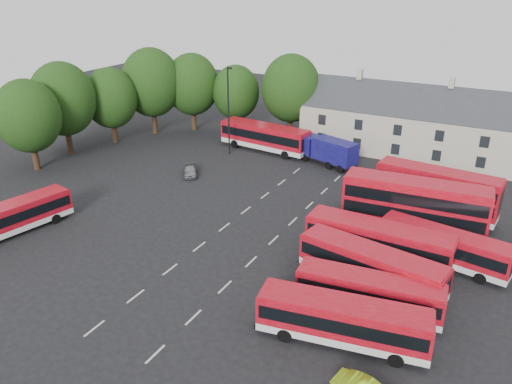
# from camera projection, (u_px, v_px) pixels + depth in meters

# --- Properties ---
(ground) EXTENTS (140.00, 140.00, 0.00)m
(ground) POSITION_uv_depth(u_px,v_px,m) (212.00, 237.00, 43.58)
(ground) COLOR black
(ground) RESTS_ON ground
(lane_markings) EXTENTS (5.15, 33.80, 0.01)m
(lane_markings) POSITION_uv_depth(u_px,v_px,m) (248.00, 233.00, 44.10)
(lane_markings) COLOR beige
(lane_markings) RESTS_ON ground
(treeline) EXTENTS (29.92, 32.59, 12.01)m
(treeline) POSITION_uv_depth(u_px,v_px,m) (158.00, 93.00, 65.52)
(treeline) COLOR black
(treeline) RESTS_ON ground
(terrace_houses) EXTENTS (35.70, 7.13, 10.06)m
(terrace_houses) POSITION_uv_depth(u_px,v_px,m) (445.00, 129.00, 60.08)
(terrace_houses) COLOR beige
(terrace_houses) RESTS_ON ground
(bus_row_a) EXTENTS (10.74, 4.12, 2.96)m
(bus_row_a) POSITION_uv_depth(u_px,v_px,m) (343.00, 319.00, 30.42)
(bus_row_a) COLOR silver
(bus_row_a) RESTS_ON ground
(bus_row_b) EXTENTS (9.88, 3.30, 2.74)m
(bus_row_b) POSITION_uv_depth(u_px,v_px,m) (369.00, 291.00, 33.30)
(bus_row_b) COLOR silver
(bus_row_b) RESTS_ON ground
(bus_row_c) EXTENTS (11.06, 4.25, 3.05)m
(bus_row_c) POSITION_uv_depth(u_px,v_px,m) (371.00, 264.00, 36.01)
(bus_row_c) COLOR silver
(bus_row_c) RESTS_ON ground
(bus_row_d) EXTENTS (11.45, 2.78, 3.23)m
(bus_row_d) POSITION_uv_depth(u_px,v_px,m) (378.00, 240.00, 39.12)
(bus_row_d) COLOR silver
(bus_row_d) RESTS_ON ground
(bus_row_e) EXTENTS (10.33, 3.93, 2.85)m
(bus_row_e) POSITION_uv_depth(u_px,v_px,m) (444.00, 245.00, 38.87)
(bus_row_e) COLOR silver
(bus_row_e) RESTS_ON ground
(bus_dd_south) EXTENTS (12.31, 3.77, 4.97)m
(bus_dd_south) POSITION_uv_depth(u_px,v_px,m) (414.00, 204.00, 43.05)
(bus_dd_south) COLOR silver
(bus_dd_south) RESTS_ON ground
(bus_dd_north) EXTENTS (11.30, 3.60, 4.55)m
(bus_dd_north) POSITION_uv_depth(u_px,v_px,m) (436.00, 190.00, 46.51)
(bus_dd_north) COLOR silver
(bus_dd_north) RESTS_ON ground
(bus_west) EXTENTS (4.13, 10.31, 2.84)m
(bus_west) POSITION_uv_depth(u_px,v_px,m) (13.00, 216.00, 43.53)
(bus_west) COLOR silver
(bus_west) RESTS_ON ground
(bus_north) EXTENTS (12.34, 4.02, 3.43)m
(bus_north) POSITION_uv_depth(u_px,v_px,m) (265.00, 135.00, 63.82)
(bus_north) COLOR silver
(bus_north) RESTS_ON ground
(box_truck) EXTENTS (7.79, 4.52, 3.25)m
(box_truck) POSITION_uv_depth(u_px,v_px,m) (328.00, 150.00, 59.16)
(box_truck) COLOR black
(box_truck) RESTS_ON ground
(silver_car) EXTENTS (3.32, 3.78, 1.23)m
(silver_car) POSITION_uv_depth(u_px,v_px,m) (190.00, 170.00, 56.59)
(silver_car) COLOR #95979C
(silver_car) RESTS_ON ground
(lamppost) EXTENTS (0.76, 0.46, 10.94)m
(lamppost) POSITION_uv_depth(u_px,v_px,m) (229.00, 109.00, 61.08)
(lamppost) COLOR black
(lamppost) RESTS_ON ground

